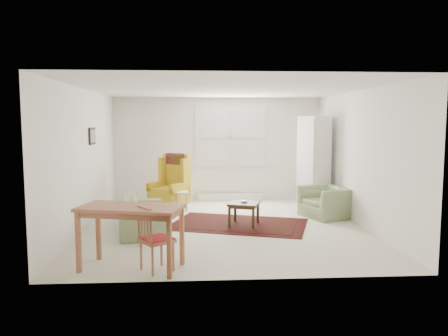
{
  "coord_description": "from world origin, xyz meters",
  "views": [
    {
      "loc": [
        -0.51,
        -7.87,
        1.91
      ],
      "look_at": [
        0.0,
        0.3,
        1.05
      ],
      "focal_mm": 35.0,
      "sensor_mm": 36.0,
      "label": 1
    }
  ],
  "objects": [
    {
      "name": "stool",
      "position": [
        -0.85,
        1.41,
        0.22
      ],
      "size": [
        0.41,
        0.41,
        0.44
      ],
      "primitive_type": null,
      "rotation": [
        0.0,
        0.0,
        -0.31
      ],
      "color": "white",
      "rests_on": "ground"
    },
    {
      "name": "sofa",
      "position": [
        -1.49,
        -0.1,
        0.39
      ],
      "size": [
        0.99,
        1.99,
        0.77
      ],
      "primitive_type": "imported",
      "rotation": [
        0.0,
        0.0,
        1.7
      ],
      "color": "#7A8D5E",
      "rests_on": "ground"
    },
    {
      "name": "wingback_chair",
      "position": [
        -1.14,
        1.72,
        0.61
      ],
      "size": [
        1.0,
        1.01,
        1.22
      ],
      "primitive_type": null,
      "rotation": [
        0.0,
        0.0,
        -0.58
      ],
      "color": "gold",
      "rests_on": "ground"
    },
    {
      "name": "room",
      "position": [
        0.02,
        0.21,
        1.26
      ],
      "size": [
        5.04,
        5.54,
        2.51
      ],
      "color": "beige",
      "rests_on": "ground"
    },
    {
      "name": "cabinet",
      "position": [
        2.1,
        1.71,
        1.02
      ],
      "size": [
        0.6,
        0.89,
        2.04
      ],
      "primitive_type": null,
      "rotation": [
        0.0,
        0.0,
        0.23
      ],
      "color": "white",
      "rests_on": "ground"
    },
    {
      "name": "desk_chair",
      "position": [
        -1.03,
        -2.35,
        0.43
      ],
      "size": [
        0.52,
        0.52,
        0.85
      ],
      "primitive_type": null,
      "rotation": [
        0.0,
        0.0,
        2.18
      ],
      "color": "#AD6945",
      "rests_on": "ground"
    },
    {
      "name": "armchair",
      "position": [
        2.1,
        0.67,
        0.37
      ],
      "size": [
        1.12,
        1.19,
        0.74
      ],
      "primitive_type": "imported",
      "rotation": [
        0.0,
        0.0,
        -1.18
      ],
      "color": "#7A8D5E",
      "rests_on": "ground"
    },
    {
      "name": "rug",
      "position": [
        0.26,
        0.13,
        0.01
      ],
      "size": [
        2.84,
        2.27,
        0.02
      ],
      "primitive_type": null,
      "rotation": [
        0.0,
        0.0,
        -0.31
      ],
      "color": "black",
      "rests_on": "ground"
    },
    {
      "name": "coffee_table",
      "position": [
        0.36,
        0.07,
        0.22
      ],
      "size": [
        0.67,
        0.67,
        0.43
      ],
      "primitive_type": null,
      "rotation": [
        0.0,
        0.0,
        -0.33
      ],
      "color": "#3F2513",
      "rests_on": "ground"
    },
    {
      "name": "desk",
      "position": [
        -1.37,
        -2.25,
        0.42
      ],
      "size": [
        1.44,
        0.96,
        0.83
      ],
      "primitive_type": null,
      "rotation": [
        0.0,
        0.0,
        -0.25
      ],
      "color": "#AD6945",
      "rests_on": "ground"
    }
  ]
}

